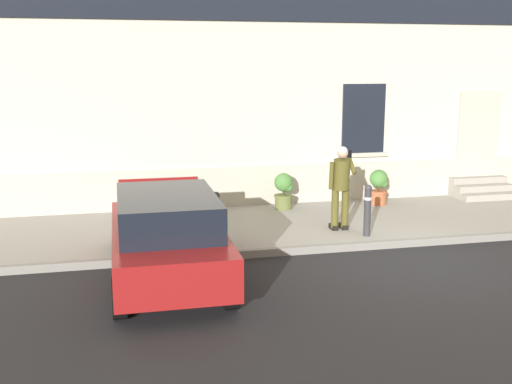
# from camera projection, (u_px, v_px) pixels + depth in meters

# --- Properties ---
(ground_plane) EXTENTS (80.00, 80.00, 0.00)m
(ground_plane) POSITION_uv_depth(u_px,v_px,m) (414.00, 262.00, 11.24)
(ground_plane) COLOR #232326
(sidewalk) EXTENTS (24.00, 3.60, 0.15)m
(sidewalk) POSITION_uv_depth(u_px,v_px,m) (356.00, 221.00, 13.90)
(sidewalk) COLOR #99968E
(sidewalk) RESTS_ON ground
(curb_edge) EXTENTS (24.00, 0.12, 0.15)m
(curb_edge) POSITION_uv_depth(u_px,v_px,m) (392.00, 244.00, 12.12)
(curb_edge) COLOR gray
(curb_edge) RESTS_ON ground
(building_facade) EXTENTS (24.00, 1.52, 7.50)m
(building_facade) POSITION_uv_depth(u_px,v_px,m) (324.00, 56.00, 15.53)
(building_facade) COLOR beige
(building_facade) RESTS_ON ground
(entrance_stoop) EXTENTS (1.56, 0.96, 0.48)m
(entrance_stoop) POSITION_uv_depth(u_px,v_px,m) (481.00, 189.00, 16.07)
(entrance_stoop) COLOR #9E998E
(entrance_stoop) RESTS_ON sidewalk
(hatchback_car_red) EXTENTS (1.80, 4.07, 1.50)m
(hatchback_car_red) POSITION_uv_depth(u_px,v_px,m) (167.00, 235.00, 10.11)
(hatchback_car_red) COLOR maroon
(hatchback_car_red) RESTS_ON ground
(bollard_near_person) EXTENTS (0.15, 0.15, 1.04)m
(bollard_near_person) POSITION_uv_depth(u_px,v_px,m) (368.00, 209.00, 12.30)
(bollard_near_person) COLOR #333338
(bollard_near_person) RESTS_ON sidewalk
(bollard_far_left) EXTENTS (0.15, 0.15, 1.04)m
(bollard_far_left) POSITION_uv_depth(u_px,v_px,m) (216.00, 217.00, 11.65)
(bollard_far_left) COLOR #333338
(bollard_far_left) RESTS_ON sidewalk
(person_on_phone) EXTENTS (0.51, 0.47, 1.75)m
(person_on_phone) POSITION_uv_depth(u_px,v_px,m) (341.00, 183.00, 12.66)
(person_on_phone) COLOR #514C1E
(person_on_phone) RESTS_ON sidewalk
(planter_charcoal) EXTENTS (0.44, 0.44, 0.86)m
(planter_charcoal) POSITION_uv_depth(u_px,v_px,m) (183.00, 196.00, 14.02)
(planter_charcoal) COLOR #2D2D30
(planter_charcoal) RESTS_ON sidewalk
(planter_olive) EXTENTS (0.44, 0.44, 0.86)m
(planter_olive) POSITION_uv_depth(u_px,v_px,m) (284.00, 190.00, 14.64)
(planter_olive) COLOR #606B38
(planter_olive) RESTS_ON sidewalk
(planter_terracotta) EXTENTS (0.44, 0.44, 0.86)m
(planter_terracotta) POSITION_uv_depth(u_px,v_px,m) (379.00, 186.00, 15.11)
(planter_terracotta) COLOR #B25B38
(planter_terracotta) RESTS_ON sidewalk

